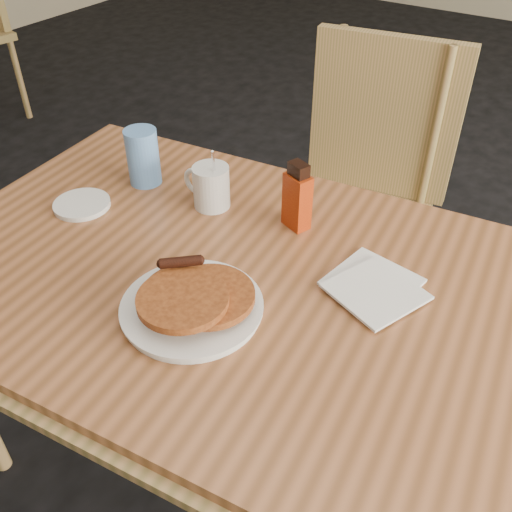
# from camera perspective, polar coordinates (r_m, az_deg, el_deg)

# --- Properties ---
(floor) EXTENTS (10.00, 10.00, 0.00)m
(floor) POSITION_cam_1_polar(r_m,az_deg,el_deg) (1.70, -2.02, -23.01)
(floor) COLOR black
(floor) RESTS_ON ground
(main_table) EXTENTS (1.41, 1.03, 0.75)m
(main_table) POSITION_cam_1_polar(r_m,az_deg,el_deg) (1.20, -3.14, -2.72)
(main_table) COLOR #9B5C37
(main_table) RESTS_ON floor
(chair_main_far) EXTENTS (0.51, 0.51, 1.00)m
(chair_main_far) POSITION_cam_1_polar(r_m,az_deg,el_deg) (1.81, 10.71, 7.81)
(chair_main_far) COLOR tan
(chair_main_far) RESTS_ON floor
(pancake_plate) EXTENTS (0.27, 0.27, 0.08)m
(pancake_plate) POSITION_cam_1_polar(r_m,az_deg,el_deg) (1.06, -6.39, -4.61)
(pancake_plate) COLOR silver
(pancake_plate) RESTS_ON main_table
(coffee_mug) EXTENTS (0.12, 0.09, 0.16)m
(coffee_mug) POSITION_cam_1_polar(r_m,az_deg,el_deg) (1.34, -4.60, 7.01)
(coffee_mug) COLOR silver
(coffee_mug) RESTS_ON main_table
(syrup_bottle) EXTENTS (0.07, 0.06, 0.16)m
(syrup_bottle) POSITION_cam_1_polar(r_m,az_deg,el_deg) (1.25, 4.14, 5.81)
(syrup_bottle) COLOR maroon
(syrup_bottle) RESTS_ON main_table
(napkin_stack) EXTENTS (0.21, 0.22, 0.01)m
(napkin_stack) POSITION_cam_1_polar(r_m,az_deg,el_deg) (1.14, 11.71, -3.01)
(napkin_stack) COLOR silver
(napkin_stack) RESTS_ON main_table
(blue_tumbler) EXTENTS (0.09, 0.09, 0.14)m
(blue_tumbler) POSITION_cam_1_polar(r_m,az_deg,el_deg) (1.44, -11.23, 9.70)
(blue_tumbler) COLOR #598BD0
(blue_tumbler) RESTS_ON main_table
(side_saucer) EXTENTS (0.15, 0.15, 0.01)m
(side_saucer) POSITION_cam_1_polar(r_m,az_deg,el_deg) (1.41, -17.02, 4.95)
(side_saucer) COLOR silver
(side_saucer) RESTS_ON main_table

